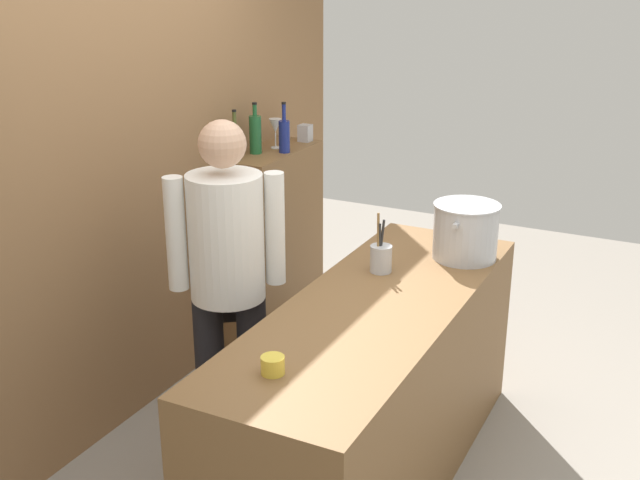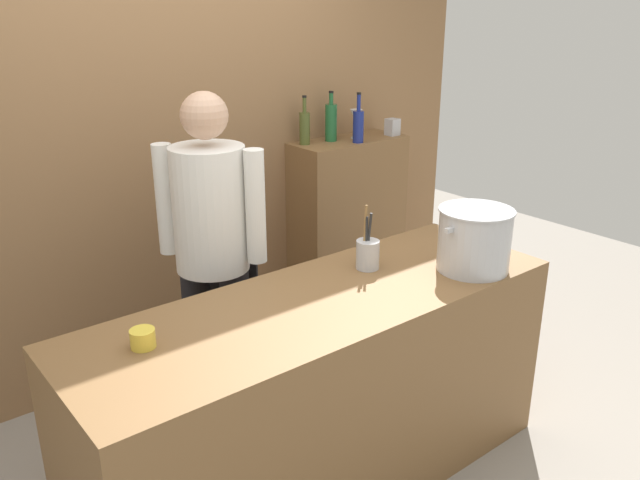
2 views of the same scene
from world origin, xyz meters
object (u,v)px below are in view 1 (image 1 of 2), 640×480
object	(u,v)px
chef	(227,271)
wine_glass_tall	(275,127)
wine_bottle_olive	(235,142)
butter_jar	(273,365)
spice_tin_silver	(305,133)
utensil_crock	(381,258)
wine_bottle_green	(255,134)
stockpot_large	(466,231)
wine_bottle_cobalt	(284,135)

from	to	relation	value
chef	wine_glass_tall	bearing A→B (deg)	-105.63
wine_bottle_olive	wine_glass_tall	xyz separation A→B (m)	(0.36, -0.06, 0.03)
butter_jar	wine_bottle_olive	bearing A→B (deg)	36.07
chef	spice_tin_silver	size ratio (longest dim) A/B	15.53
wine_bottle_olive	utensil_crock	bearing A→B (deg)	-114.72
wine_glass_tall	spice_tin_silver	size ratio (longest dim) A/B	1.70
chef	wine_glass_tall	distance (m)	1.49
chef	wine_bottle_green	size ratio (longest dim) A/B	5.45
stockpot_large	chef	bearing A→B (deg)	133.51
stockpot_large	spice_tin_silver	xyz separation A→B (m)	(0.78, 1.30, 0.22)
chef	stockpot_large	xyz separation A→B (m)	(0.82, -0.86, 0.07)
wine_bottle_cobalt	butter_jar	bearing A→B (deg)	-152.00
chef	utensil_crock	world-z (taller)	chef
spice_tin_silver	butter_jar	bearing A→B (deg)	-154.94
wine_bottle_green	wine_bottle_cobalt	distance (m)	0.17
butter_jar	wine_bottle_cobalt	world-z (taller)	wine_bottle_cobalt
stockpot_large	wine_bottle_green	distance (m)	1.48
stockpot_large	wine_bottle_cobalt	size ratio (longest dim) A/B	1.28
wine_bottle_olive	wine_bottle_cobalt	size ratio (longest dim) A/B	0.96
stockpot_large	wine_bottle_olive	distance (m)	1.47
chef	wine_bottle_green	xyz separation A→B (m)	(1.17, 0.55, 0.36)
stockpot_large	butter_jar	bearing A→B (deg)	169.47
utensil_crock	stockpot_large	bearing A→B (deg)	-40.15
wine_bottle_green	utensil_crock	bearing A→B (deg)	-122.55
wine_bottle_cobalt	wine_bottle_green	bearing A→B (deg)	125.16
butter_jar	wine_bottle_green	distance (m)	2.16
stockpot_large	wine_bottle_green	bearing A→B (deg)	75.93
stockpot_large	utensil_crock	xyz separation A→B (m)	(-0.36, 0.30, -0.07)
wine_bottle_cobalt	wine_bottle_olive	bearing A→B (deg)	150.48
utensil_crock	wine_glass_tall	bearing A→B (deg)	50.58
wine_bottle_cobalt	spice_tin_silver	distance (m)	0.33
chef	spice_tin_silver	xyz separation A→B (m)	(1.59, 0.44, 0.29)
stockpot_large	wine_glass_tall	world-z (taller)	wine_glass_tall
chef	wine_bottle_olive	world-z (taller)	chef
chef	spice_tin_silver	distance (m)	1.68
stockpot_large	spice_tin_silver	bearing A→B (deg)	59.20
stockpot_large	butter_jar	distance (m)	1.46
chef	butter_jar	bearing A→B (deg)	97.33
utensil_crock	spice_tin_silver	distance (m)	1.54
spice_tin_silver	utensil_crock	bearing A→B (deg)	-138.50
wine_bottle_green	wine_bottle_cobalt	bearing A→B (deg)	-54.84
wine_bottle_green	wine_glass_tall	distance (m)	0.18
wine_bottle_olive	wine_glass_tall	distance (m)	0.37
chef	wine_glass_tall	xyz separation A→B (m)	(1.34, 0.51, 0.37)
chef	utensil_crock	bearing A→B (deg)	-177.08
spice_tin_silver	chef	bearing A→B (deg)	-164.56
utensil_crock	butter_jar	distance (m)	1.08
chef	utensil_crock	size ratio (longest dim) A/B	5.75
chef	butter_jar	world-z (taller)	chef
wine_bottle_green	spice_tin_silver	world-z (taller)	wine_bottle_green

